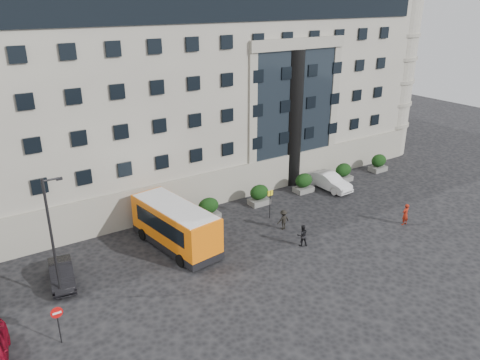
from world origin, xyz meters
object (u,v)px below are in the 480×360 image
object	(u,v)px
bus_stop_sign	(270,199)
parked_car_b	(62,274)
hedge_b	(209,208)
parked_car_d	(30,231)
hedge_f	(379,163)
pedestrian_c	(283,220)
no_entry_sign	(58,318)
minibus	(175,224)
hedge_d	(304,183)
hedge_a	(151,224)
hedge_e	(343,172)
white_taxi	(329,181)
street_lamp	(53,236)
hedge_c	(259,195)
pedestrian_a	(405,214)
pedestrian_b	(302,235)

from	to	relation	value
bus_stop_sign	parked_car_b	size ratio (longest dim) A/B	0.62
hedge_b	parked_car_d	xyz separation A→B (m)	(-13.20, 4.46, -0.26)
hedge_f	pedestrian_c	bearing A→B (deg)	-163.55
no_entry_sign	pedestrian_c	bearing A→B (deg)	12.04
minibus	hedge_d	bearing A→B (deg)	2.51
hedge_a	no_entry_sign	size ratio (longest dim) A/B	0.79
pedestrian_c	hedge_d	bearing A→B (deg)	-140.33
hedge_f	minibus	distance (m)	25.33
hedge_e	white_taxi	xyz separation A→B (m)	(-2.65, -0.80, -0.14)
hedge_a	street_lamp	bearing A→B (deg)	-148.84
hedge_c	street_lamp	xyz separation A→B (m)	(-18.34, -4.80, 3.44)
street_lamp	no_entry_sign	bearing A→B (deg)	-104.72
white_taxi	hedge_f	bearing A→B (deg)	2.84
white_taxi	pedestrian_a	size ratio (longest dim) A/B	2.61
hedge_d	street_lamp	world-z (taller)	street_lamp
hedge_f	no_entry_sign	xyz separation A→B (m)	(-35.00, -8.84, 0.72)
white_taxi	pedestrian_a	world-z (taller)	pedestrian_a
no_entry_sign	pedestrian_c	size ratio (longest dim) A/B	1.41
hedge_d	pedestrian_c	bearing A→B (deg)	-142.13
minibus	white_taxi	bearing A→B (deg)	-1.62
hedge_e	parked_car_d	distance (m)	29.14
hedge_a	pedestrian_a	size ratio (longest dim) A/B	1.01
hedge_c	pedestrian_c	size ratio (longest dim) A/B	1.11
hedge_e	minibus	bearing A→B (deg)	-172.15
hedge_e	no_entry_sign	distance (m)	31.09
hedge_a	minibus	distance (m)	3.01
pedestrian_a	pedestrian_b	bearing A→B (deg)	-11.84
hedge_b	street_lamp	size ratio (longest dim) A/B	0.23
hedge_b	bus_stop_sign	world-z (taller)	bus_stop_sign
hedge_a	hedge_b	world-z (taller)	same
hedge_d	minibus	xyz separation A→B (m)	(-14.76, -2.75, 0.89)
street_lamp	pedestrian_a	distance (m)	26.64
hedge_e	pedestrian_a	distance (m)	10.19
no_entry_sign	pedestrian_b	size ratio (longest dim) A/B	1.37
hedge_d	pedestrian_a	distance (m)	10.09
hedge_d	no_entry_sign	bearing A→B (deg)	-160.24
hedge_e	parked_car_d	bearing A→B (deg)	171.19
hedge_d	hedge_f	xyz separation A→B (m)	(10.40, 0.00, 0.00)
pedestrian_b	hedge_b	bearing A→B (deg)	-41.96
no_entry_sign	white_taxi	xyz separation A→B (m)	(27.15, 8.04, -0.87)
hedge_f	pedestrian_b	xyz separation A→B (m)	(-17.24, -7.83, -0.08)
hedge_d	no_entry_sign	xyz separation A→B (m)	(-24.60, -8.84, 0.72)
hedge_c	pedestrian_b	distance (m)	8.00
parked_car_d	pedestrian_a	bearing A→B (deg)	-26.70
hedge_c	no_entry_sign	bearing A→B (deg)	-155.51
hedge_a	parked_car_b	bearing A→B (deg)	-157.68
hedge_d	pedestrian_b	bearing A→B (deg)	-131.16
hedge_f	minibus	xyz separation A→B (m)	(-25.16, -2.75, 0.89)
street_lamp	parked_car_b	size ratio (longest dim) A/B	1.95
hedge_a	white_taxi	distance (m)	18.16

